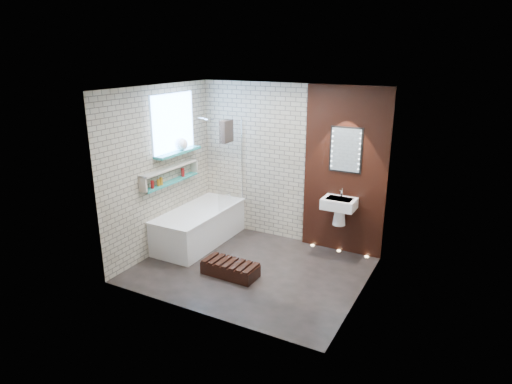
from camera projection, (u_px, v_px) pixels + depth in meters
The scene contains 15 objects.
ground at pixel (251, 269), 6.48m from camera, with size 3.20×3.20×0.00m, color black.
room_shell at pixel (251, 185), 6.09m from camera, with size 3.24×3.20×2.60m.
walnut_panel at pixel (345, 172), 6.73m from camera, with size 1.30×0.06×2.60m, color black.
clerestory_window at pixel (174, 129), 6.90m from camera, with size 0.18×1.00×0.94m.
display_niche at pixel (170, 175), 6.93m from camera, with size 0.14×1.30×0.26m.
bathtub at pixel (200, 226), 7.32m from camera, with size 0.79×1.74×0.70m.
bath_screen at pixel (230, 165), 7.23m from camera, with size 0.01×0.78×1.40m, color white.
towel at pixel (226, 131), 6.97m from camera, with size 0.10×0.27×0.35m, color black.
shower_head at pixel (209, 119), 7.25m from camera, with size 0.18×0.18×0.02m, color silver.
washbasin at pixel (339, 207), 6.72m from camera, with size 0.50×0.36×0.58m.
led_mirror at pixel (346, 150), 6.59m from camera, with size 0.50×0.02×0.70m.
walnut_step at pixel (230, 269), 6.28m from camera, with size 0.80×0.36×0.18m, color black.
niche_bottles at pixel (166, 179), 6.85m from camera, with size 0.06×0.80×0.14m.
sill_vases at pixel (182, 144), 7.02m from camera, with size 0.19×0.19×0.19m.
floor_uplights at pixel (339, 251), 7.06m from camera, with size 0.96×0.06×0.01m.
Camera 1 is at (2.80, -5.11, 3.06)m, focal length 30.88 mm.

